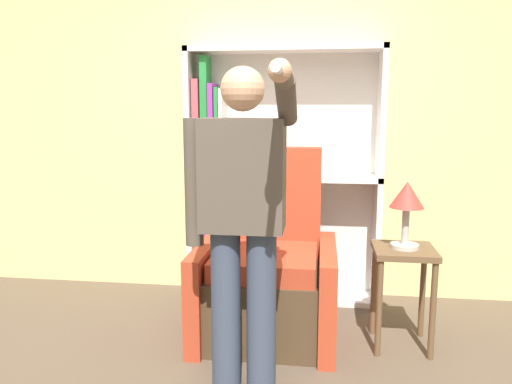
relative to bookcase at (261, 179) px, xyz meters
name	(u,v)px	position (x,y,z in m)	size (l,w,h in m)	color
wall_back	(266,113)	(0.02, 0.16, 0.49)	(8.00, 0.06, 2.80)	#DBCC84
bookcase	(261,179)	(0.00, 0.00, 0.00)	(1.42, 0.28, 1.87)	white
armchair	(267,276)	(0.12, -0.62, -0.54)	(0.87, 0.81, 1.18)	#4C3823
person_standing	(242,214)	(0.07, -1.32, 0.02)	(0.55, 0.78, 1.64)	#384256
side_table	(403,271)	(0.95, -0.72, -0.44)	(0.36, 0.36, 0.62)	brown
table_lamp	(407,201)	(0.95, -0.72, -0.01)	(0.20, 0.20, 0.40)	#B7B2A8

